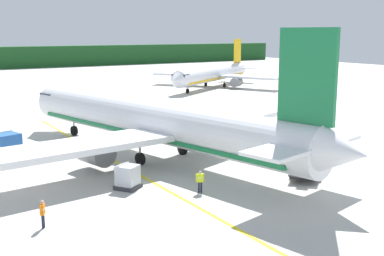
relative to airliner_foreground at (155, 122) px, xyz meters
name	(u,v)px	position (x,y,z in m)	size (l,w,h in m)	color
ground	(121,107)	(10.45, 31.79, -3.49)	(240.00, 320.00, 0.20)	#B7B5AD
airliner_foreground	(155,122)	(0.00, 0.00, 0.00)	(34.40, 41.33, 11.90)	white
airliner_mid_apron	(214,74)	(38.44, 46.52, -0.54)	(31.50, 26.74, 10.02)	silver
service_truck_pushback	(308,159)	(8.55, -11.14, -2.20)	(5.70, 5.14, 2.52)	#2659A5
cargo_container_near	(127,177)	(-6.07, -7.01, -2.49)	(2.25, 2.25, 1.91)	#333338
crew_marshaller	(43,212)	(-13.57, -11.31, -2.35)	(0.43, 0.55, 1.76)	#191E33
crew_loader_left	(200,180)	(-1.99, -10.76, -2.41)	(0.57, 0.41, 1.66)	#191E33
apron_guide_line	(140,175)	(-3.77, -4.45, -3.39)	(0.30, 60.00, 0.01)	yellow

